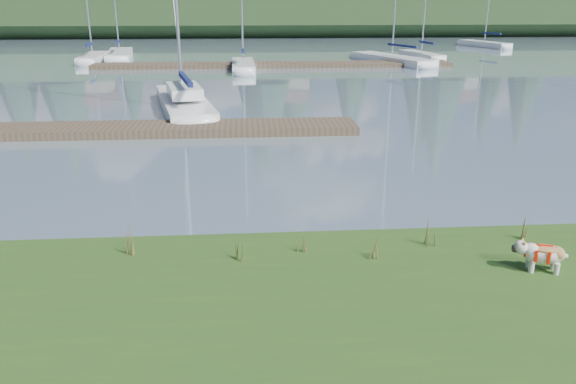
{
  "coord_description": "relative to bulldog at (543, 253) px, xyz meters",
  "views": [
    {
      "loc": [
        -0.1,
        -11.74,
        4.74
      ],
      "look_at": [
        0.75,
        -0.5,
        0.84
      ],
      "focal_mm": 35.0,
      "sensor_mm": 36.0,
      "label": 1
    }
  ],
  "objects": [
    {
      "name": "weed_1",
      "position": [
        -4.02,
        1.03,
        -0.16
      ],
      "size": [
        0.17,
        0.14,
        0.41
      ],
      "color": "#475B23",
      "rests_on": "bank"
    },
    {
      "name": "weed_4",
      "position": [
        -2.76,
        0.7,
        -0.14
      ],
      "size": [
        0.17,
        0.14,
        0.45
      ],
      "color": "#475B23",
      "rests_on": "bank"
    },
    {
      "name": "weed_2",
      "position": [
        -1.56,
        1.17,
        -0.1
      ],
      "size": [
        0.17,
        0.14,
        0.54
      ],
      "color": "#475B23",
      "rests_on": "bank"
    },
    {
      "name": "ground",
      "position": [
        -4.84,
        33.48,
        -0.68
      ],
      "size": [
        200.0,
        200.0,
        0.0
      ],
      "primitive_type": "plane",
      "color": "#8098A8",
      "rests_on": "ground"
    },
    {
      "name": "sailboat_main",
      "position": [
        -7.84,
        17.62,
        -0.26
      ],
      "size": [
        3.7,
        9.51,
        13.38
      ],
      "rotation": [
        0.0,
        0.0,
        1.78
      ],
      "color": "white",
      "rests_on": "ground"
    },
    {
      "name": "mud_lip",
      "position": [
        -4.84,
        1.88,
        -0.61
      ],
      "size": [
        60.0,
        0.5,
        0.14
      ],
      "primitive_type": "cube",
      "color": "#33281C",
      "rests_on": "ground"
    },
    {
      "name": "sailboat_bg_4",
      "position": [
        9.4,
        38.46,
        -0.35
      ],
      "size": [
        2.45,
        6.7,
        9.85
      ],
      "rotation": [
        0.0,
        0.0,
        1.75
      ],
      "color": "white",
      "rests_on": "ground"
    },
    {
      "name": "dock_far",
      "position": [
        -2.84,
        33.48,
        -0.53
      ],
      "size": [
        26.0,
        2.2,
        0.3
      ],
      "primitive_type": "cube",
      "color": "#4C3D2C",
      "rests_on": "ground"
    },
    {
      "name": "bulldog",
      "position": [
        0.0,
        0.0,
        0.0
      ],
      "size": [
        0.89,
        0.48,
        0.52
      ],
      "rotation": [
        0.0,
        0.0,
        2.89
      ],
      "color": "silver",
      "rests_on": "bank"
    },
    {
      "name": "sailboat_bg_2",
      "position": [
        -5.08,
        32.37,
        -0.35
      ],
      "size": [
        1.6,
        7.5,
        11.28
      ],
      "rotation": [
        0.0,
        0.0,
        1.59
      ],
      "color": "white",
      "rests_on": "ground"
    },
    {
      "name": "weed_3",
      "position": [
        -7.12,
        1.15,
        -0.08
      ],
      "size": [
        0.17,
        0.14,
        0.6
      ],
      "color": "#475B23",
      "rests_on": "bank"
    },
    {
      "name": "dock_near",
      "position": [
        -8.84,
        12.48,
        -0.53
      ],
      "size": [
        16.0,
        2.0,
        0.3
      ],
      "primitive_type": "cube",
      "color": "#4C3D2C",
      "rests_on": "ground"
    },
    {
      "name": "sailboat_bg_0",
      "position": [
        -16.96,
        38.64,
        -0.35
      ],
      "size": [
        1.94,
        7.38,
        10.65
      ],
      "rotation": [
        0.0,
        0.0,
        1.64
      ],
      "color": "white",
      "rests_on": "ground"
    },
    {
      "name": "ridge",
      "position": [
        -4.84,
        76.48,
        1.82
      ],
      "size": [
        200.0,
        20.0,
        5.0
      ],
      "primitive_type": "cube",
      "color": "#1E3318",
      "rests_on": "ground"
    },
    {
      "name": "weed_0",
      "position": [
        -5.12,
        0.79,
        -0.11
      ],
      "size": [
        0.17,
        0.14,
        0.52
      ],
      "color": "#475B23",
      "rests_on": "bank"
    },
    {
      "name": "weed_5",
      "position": [
        0.35,
        1.27,
        -0.1
      ],
      "size": [
        0.17,
        0.14,
        0.54
      ],
      "color": "#475B23",
      "rests_on": "bank"
    },
    {
      "name": "sailboat_bg_3",
      "position": [
        6.07,
        36.14,
        -0.36
      ],
      "size": [
        5.45,
        9.71,
        14.07
      ],
      "rotation": [
        0.0,
        0.0,
        1.96
      ],
      "color": "white",
      "rests_on": "ground"
    },
    {
      "name": "sailboat_bg_5",
      "position": [
        19.42,
        50.07,
        -0.36
      ],
      "size": [
        3.75,
        7.35,
        10.49
      ],
      "rotation": [
        0.0,
        0.0,
        1.91
      ],
      "color": "white",
      "rests_on": "ground"
    },
    {
      "name": "sailboat_bg_1",
      "position": [
        -15.54,
        41.68,
        -0.35
      ],
      "size": [
        3.12,
        9.31,
        13.51
      ],
      "rotation": [
        0.0,
        0.0,
        1.72
      ],
      "color": "white",
      "rests_on": "ground"
    }
  ]
}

